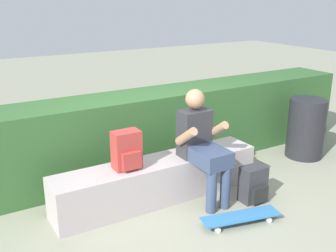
% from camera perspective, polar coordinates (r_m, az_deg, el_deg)
% --- Properties ---
extents(ground_plane, '(24.00, 24.00, 0.00)m').
position_cam_1_polar(ground_plane, '(4.28, 1.27, -12.33)').
color(ground_plane, gray).
extents(bench_main, '(2.35, 0.44, 0.46)m').
position_cam_1_polar(bench_main, '(4.47, -1.38, -7.62)').
color(bench_main, '#B2A6A7').
rests_on(bench_main, ground).
extents(person_skater, '(0.49, 0.62, 1.21)m').
position_cam_1_polar(person_skater, '(4.34, 4.81, -2.32)').
color(person_skater, '#333338').
rests_on(person_skater, ground).
extents(skateboard_near_person, '(0.82, 0.37, 0.09)m').
position_cam_1_polar(skateboard_near_person, '(4.15, 10.19, -12.48)').
color(skateboard_near_person, teal).
rests_on(skateboard_near_person, ground).
extents(backpack_on_bench, '(0.28, 0.23, 0.40)m').
position_cam_1_polar(backpack_on_bench, '(4.14, -5.81, -3.48)').
color(backpack_on_bench, '#B23833').
rests_on(backpack_on_bench, bench_main).
extents(backpack_on_ground, '(0.28, 0.23, 0.40)m').
position_cam_1_polar(backpack_on_ground, '(4.54, 11.96, -8.09)').
color(backpack_on_ground, '#333338').
rests_on(backpack_on_ground, ground).
extents(hedge_row, '(6.18, 0.67, 0.99)m').
position_cam_1_polar(hedge_row, '(5.21, -2.81, -0.64)').
color(hedge_row, '#335F2E').
rests_on(hedge_row, ground).
extents(trash_bin, '(0.50, 0.50, 0.82)m').
position_cam_1_polar(trash_bin, '(5.88, 18.86, -0.30)').
color(trash_bin, '#232328').
rests_on(trash_bin, ground).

